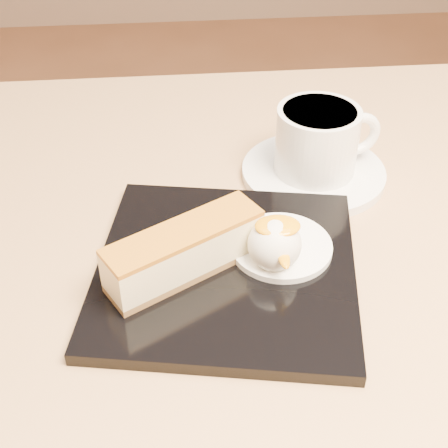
{
  "coord_description": "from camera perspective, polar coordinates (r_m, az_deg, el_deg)",
  "views": [
    {
      "loc": [
        -0.09,
        -0.39,
        1.09
      ],
      "look_at": [
        -0.05,
        0.02,
        0.76
      ],
      "focal_mm": 50.0,
      "sensor_mm": 36.0,
      "label": 1
    }
  ],
  "objects": [
    {
      "name": "table",
      "position": [
        0.66,
        4.54,
        -14.12
      ],
      "size": [
        0.8,
        0.8,
        0.72
      ],
      "color": "black",
      "rests_on": "ground"
    },
    {
      "name": "coffee_cup",
      "position": [
        0.64,
        8.66,
        7.69
      ],
      "size": [
        0.11,
        0.08,
        0.07
      ],
      "rotation": [
        0.0,
        0.0,
        0.18
      ],
      "color": "white",
      "rests_on": "saucer"
    },
    {
      "name": "mint_sprig",
      "position": [
        0.56,
        1.91,
        -0.24
      ],
      "size": [
        0.04,
        0.03,
        0.0
      ],
      "color": "#2E8E43",
      "rests_on": "cream_smear"
    },
    {
      "name": "ice_cream_scoop",
      "position": [
        0.52,
        4.64,
        -1.86
      ],
      "size": [
        0.05,
        0.05,
        0.05
      ],
      "primitive_type": "sphere",
      "color": "white",
      "rests_on": "cream_smear"
    },
    {
      "name": "cream_smear",
      "position": [
        0.55,
        5.24,
        -2.05
      ],
      "size": [
        0.09,
        0.09,
        0.01
      ],
      "primitive_type": "cylinder",
      "color": "white",
      "rests_on": "dessert_plate"
    },
    {
      "name": "mango_sauce",
      "position": [
        0.51,
        4.93,
        -0.18
      ],
      "size": [
        0.04,
        0.03,
        0.01
      ],
      "primitive_type": "ellipsoid",
      "color": "orange",
      "rests_on": "ice_cream_scoop"
    },
    {
      "name": "cheesecake",
      "position": [
        0.52,
        -3.62,
        -2.46
      ],
      "size": [
        0.14,
        0.1,
        0.04
      ],
      "rotation": [
        0.0,
        0.0,
        0.52
      ],
      "color": "brown",
      "rests_on": "dessert_plate"
    },
    {
      "name": "saucer",
      "position": [
        0.67,
        8.16,
        4.68
      ],
      "size": [
        0.15,
        0.15,
        0.01
      ],
      "primitive_type": "cylinder",
      "color": "white",
      "rests_on": "table"
    },
    {
      "name": "dessert_plate",
      "position": [
        0.54,
        0.2,
        -4.14
      ],
      "size": [
        0.26,
        0.26,
        0.01
      ],
      "primitive_type": "cube",
      "rotation": [
        0.0,
        0.0,
        -0.18
      ],
      "color": "black",
      "rests_on": "table"
    }
  ]
}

